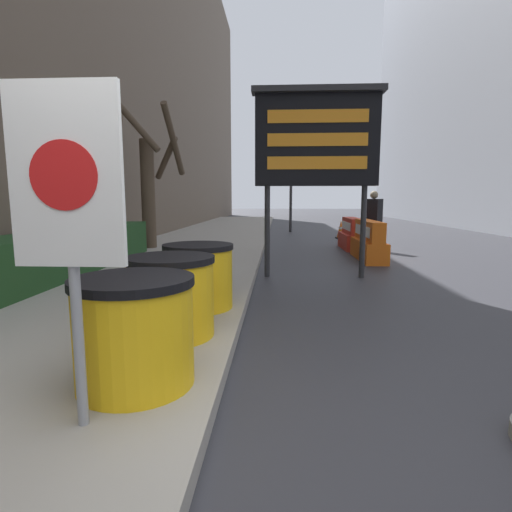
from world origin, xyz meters
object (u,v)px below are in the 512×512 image
Objects in this scene: jersey_barrier_orange_far at (369,243)px; message_board at (317,140)px; warning_sign at (68,199)px; traffic_cone_near at (341,230)px; barrel_drum_back at (199,276)px; traffic_light_near_curb at (291,172)px; pedestrian_worker at (373,215)px; jersey_barrier_red_striped at (352,235)px; barrel_drum_middle at (171,296)px; barrel_drum_foreground at (135,331)px.

message_board is at bearing -123.55° from jersey_barrier_orange_far.
warning_sign is 13.23m from traffic_cone_near.
barrel_drum_back is 5.80m from jersey_barrier_orange_far.
traffic_light_near_curb reaches higher than pedestrian_worker.
barrel_drum_back is at bearing -120.87° from message_board.
warning_sign is at bearing -108.77° from jersey_barrier_red_striped.
traffic_cone_near is 0.40× the size of pedestrian_worker.
barrel_drum_back is at bearing -122.10° from jersey_barrier_orange_far.
message_board reaches higher than jersey_barrier_red_striped.
barrel_drum_back is at bearing 110.45° from pedestrian_worker.
barrel_drum_back is 0.44× the size of warning_sign.
jersey_barrier_red_striped is 0.82m from pedestrian_worker.
traffic_light_near_curb is (1.54, 13.92, 2.08)m from barrel_drum_middle.
jersey_barrier_red_striped is at bearing 20.89° from pedestrian_worker.
barrel_drum_back is 0.25× the size of message_board.
jersey_barrier_orange_far is (3.12, 6.92, -0.11)m from barrel_drum_foreground.
warning_sign is (-0.13, -0.53, 0.90)m from barrel_drum_foreground.
warning_sign is at bearing -105.01° from traffic_cone_near.
pedestrian_worker is at bearing -27.58° from jersey_barrier_red_striped.
warning_sign is 2.83× the size of traffic_cone_near.
barrel_drum_back is 2.70m from warning_sign.
pedestrian_worker reaches higher than barrel_drum_foreground.
traffic_light_near_curb is 6.71m from pedestrian_worker.
jersey_barrier_red_striped is 0.46× the size of traffic_light_near_curb.
jersey_barrier_orange_far is (3.25, 7.45, -1.01)m from warning_sign.
traffic_cone_near is at bearing 74.93° from barrel_drum_foreground.
barrel_drum_middle is at bearing 91.14° from barrel_drum_foreground.
jersey_barrier_orange_far is (3.08, 4.91, -0.11)m from barrel_drum_back.
pedestrian_worker reaches higher than barrel_drum_back.
message_board is at bearing -108.77° from jersey_barrier_red_striped.
traffic_cone_near is (0.16, 5.28, -0.08)m from jersey_barrier_orange_far.
barrel_drum_middle is 0.23× the size of traffic_light_near_curb.
warning_sign is 15.59m from traffic_light_near_curb.
traffic_cone_near is (0.16, 3.17, -0.07)m from jersey_barrier_red_striped.
message_board is 0.93× the size of traffic_light_near_curb.
jersey_barrier_orange_far is 2.11m from jersey_barrier_red_striped.
warning_sign reaches higher than pedestrian_worker.
pedestrian_worker is at bearing 67.47° from barrel_drum_foreground.
barrel_drum_foreground is 1.00× the size of barrel_drum_back.
message_board reaches higher than pedestrian_worker.
warning_sign is 10.16m from jersey_barrier_red_striped.
message_board is (1.78, 5.23, 1.04)m from warning_sign.
message_board is 5.02× the size of traffic_cone_near.
barrel_drum_middle is at bearing -93.54° from barrel_drum_back.
jersey_barrier_red_striped is at bearing 71.23° from warning_sign.
barrel_drum_middle is 4.50m from message_board.
jersey_barrier_orange_far reaches higher than barrel_drum_foreground.
message_board is 10.22m from traffic_light_near_curb.
warning_sign is 1.15× the size of jersey_barrier_red_striped.
jersey_barrier_red_striped is 6.49m from traffic_light_near_curb.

